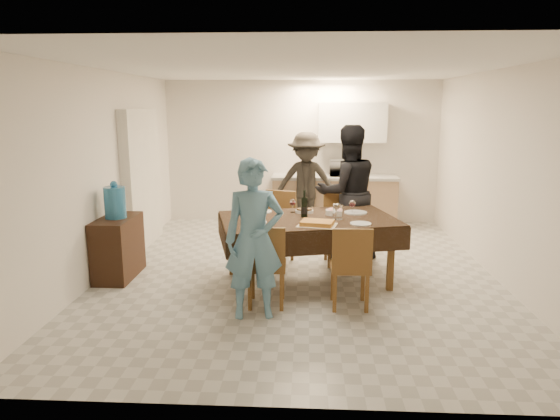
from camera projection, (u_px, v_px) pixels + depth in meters
The scene contains 33 objects.
floor at pixel (298, 272), 6.55m from camera, with size 5.00×6.00×0.02m, color #B7B7B2.
ceiling at pixel (300, 67), 6.02m from camera, with size 5.00×6.00×0.02m, color white.
wall_back at pixel (301, 152), 9.22m from camera, with size 5.00×0.02×2.60m, color silver.
wall_front at pixel (291, 235), 3.36m from camera, with size 5.00×0.02×2.60m, color silver.
wall_left at pixel (105, 173), 6.42m from camera, with size 0.02×6.00×2.60m, color silver.
wall_right at pixel (501, 176), 6.16m from camera, with size 0.02×6.00×2.60m, color silver.
stub_partition at pixel (142, 179), 7.64m from camera, with size 0.15×1.40×2.10m, color silver.
kitchen_base_cabinet at pixel (334, 202), 9.05m from camera, with size 2.20×0.60×0.86m, color #9E7C5F.
kitchen_worktop at pixel (334, 177), 8.96m from camera, with size 2.24×0.64×0.05m, color #9E9E99.
upper_cabinet at pixel (352, 123), 8.88m from camera, with size 1.20×0.34×0.70m, color white.
dining_table at pixel (308, 221), 6.06m from camera, with size 2.31×1.68×0.81m.
chair_near_left at pixel (266, 258), 5.31m from camera, with size 0.42×0.42×0.50m.
chair_near_right at pixel (351, 259), 5.26m from camera, with size 0.42×0.42×0.50m.
chair_far_left at pixel (275, 222), 6.76m from camera, with size 0.57×0.58×0.53m.
chair_far_right at pixel (341, 224), 6.71m from camera, with size 0.48×0.48×0.52m.
console at pixel (118, 248), 6.32m from camera, with size 0.42×0.83×0.77m, color #321B10.
water_jug at pixel (115, 202), 6.20m from camera, with size 0.26×0.26×0.39m, color #3282BC.
wine_bottle at pixel (304, 204), 6.07m from camera, with size 0.08×0.08×0.33m, color black, non-canonical shape.
water_pitcher at pixel (338, 212), 5.96m from camera, with size 0.12×0.12×0.18m, color white.
savoury_tart at pixel (317, 223), 5.67m from camera, with size 0.43×0.32×0.05m, color #BC9037.
salad_bowl at pixel (332, 212), 6.20m from camera, with size 0.17×0.17×0.07m, color silver.
mushroom_dish at pixel (304, 212), 6.32m from camera, with size 0.21×0.21×0.04m, color silver.
wine_glass_a at pixel (261, 214), 5.81m from camera, with size 0.09×0.09×0.20m, color white, non-canonical shape.
wine_glass_b at pixel (352, 207), 6.25m from camera, with size 0.08×0.08×0.18m, color white, non-canonical shape.
wine_glass_c at pixel (293, 206), 6.33m from camera, with size 0.08×0.08×0.18m, color white, non-canonical shape.
plate_near_left at pixel (257, 222), 5.79m from camera, with size 0.24×0.24×0.01m, color silver.
plate_near_right at pixel (361, 224), 5.72m from camera, with size 0.24×0.24×0.01m, color silver.
plate_far_left at pixel (261, 212), 6.37m from camera, with size 0.27×0.27×0.02m, color silver.
plate_far_right at pixel (356, 213), 6.31m from camera, with size 0.29×0.29×0.02m, color silver.
microwave at pixel (344, 168), 8.92m from camera, with size 0.50×0.34×0.28m, color white.
person_near at pixel (254, 239), 5.05m from camera, with size 0.60×0.39×1.65m, color #5B8FB1.
person_far at pixel (347, 193), 7.02m from camera, with size 0.92×0.72×1.89m, color black.
person_kitchen at pixel (306, 182), 8.55m from camera, with size 1.10×0.64×1.71m, color black.
Camera 1 is at (0.10, -6.25, 2.16)m, focal length 32.00 mm.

